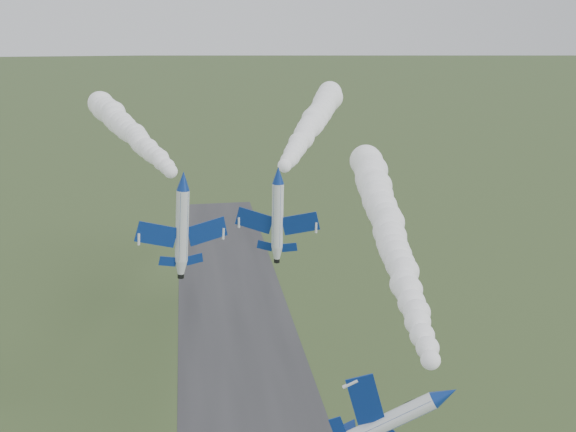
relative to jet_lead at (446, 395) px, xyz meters
name	(u,v)px	position (x,y,z in m)	size (l,w,h in m)	color
jet_lead	(446,395)	(0.00, 0.00, 0.00)	(5.42, 12.24, 8.83)	white
smoke_trail_jet_lead	(388,226)	(6.44, 36.16, 2.21)	(5.78, 68.39, 5.78)	white
jet_pair_left	(184,181)	(-20.37, 32.62, 10.47)	(11.47, 13.40, 3.39)	white
smoke_trail_jet_pair_left	(127,129)	(-29.22, 63.41, 11.69)	(4.80, 56.78, 4.80)	white
jet_pair_right	(278,175)	(-9.12, 31.67, 10.97)	(10.44, 12.11, 3.05)	white
smoke_trail_jet_pair_right	(313,121)	(1.91, 65.63, 11.79)	(5.23, 65.63, 5.23)	white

